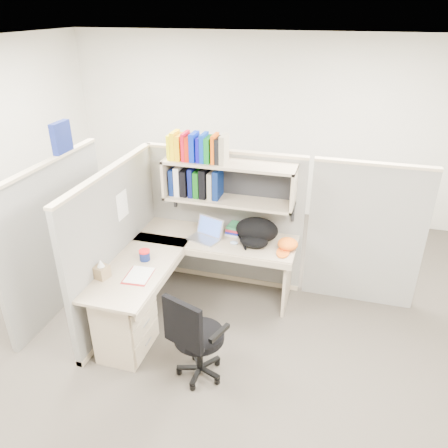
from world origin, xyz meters
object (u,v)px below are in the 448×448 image
(snack_canister, at_px, (145,255))
(backpack, at_px, (256,232))
(desk, at_px, (152,299))
(task_chair, at_px, (197,349))
(laptop, at_px, (204,230))

(snack_canister, bearing_deg, backpack, 32.30)
(desk, height_order, task_chair, task_chair)
(snack_canister, height_order, task_chair, task_chair)
(desk, distance_m, task_chair, 0.75)
(snack_canister, bearing_deg, laptop, 51.75)
(snack_canister, bearing_deg, desk, -55.81)
(task_chair, bearing_deg, laptop, 104.70)
(backpack, distance_m, snack_canister, 1.18)
(laptop, distance_m, task_chair, 1.35)
(desk, xyz_separation_m, snack_canister, (-0.15, 0.22, 0.35))
(desk, height_order, snack_canister, snack_canister)
(snack_canister, relative_size, task_chair, 0.12)
(laptop, relative_size, snack_canister, 2.95)
(desk, distance_m, laptop, 0.93)
(laptop, distance_m, snack_canister, 0.71)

